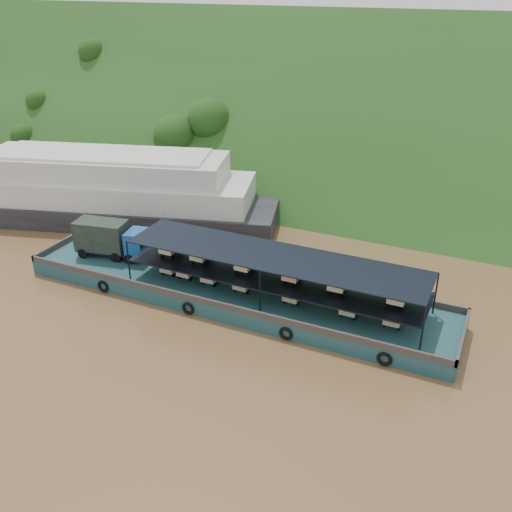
% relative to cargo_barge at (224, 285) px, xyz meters
% --- Properties ---
extents(ground, '(160.00, 160.00, 0.00)m').
position_rel_cargo_barge_xyz_m(ground, '(3.91, -1.13, -1.10)').
color(ground, brown).
rests_on(ground, ground).
extents(hillside, '(140.00, 39.60, 39.60)m').
position_rel_cargo_barge_xyz_m(hillside, '(3.91, 34.87, -1.10)').
color(hillside, '#1C3D16').
rests_on(hillside, ground).
extents(cargo_barge, '(35.00, 7.18, 4.54)m').
position_rel_cargo_barge_xyz_m(cargo_barge, '(0.00, 0.00, 0.00)').
color(cargo_barge, '#133F42').
rests_on(cargo_barge, ground).
extents(passenger_ferry, '(36.35, 18.44, 7.15)m').
position_rel_cargo_barge_xyz_m(passenger_ferry, '(-18.62, 9.41, 2.00)').
color(passenger_ferry, black).
rests_on(passenger_ferry, ground).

